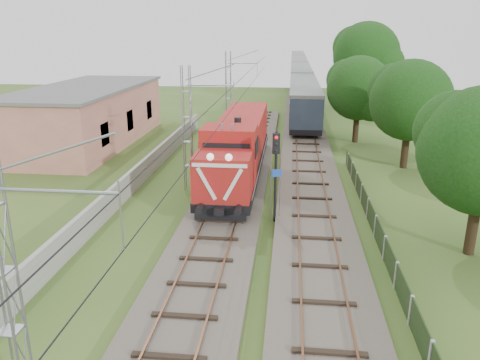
# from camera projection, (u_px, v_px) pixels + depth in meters

# --- Properties ---
(ground) EXTENTS (140.00, 140.00, 0.00)m
(ground) POSITION_uv_depth(u_px,v_px,m) (200.00, 284.00, 19.45)
(ground) COLOR #33501E
(ground) RESTS_ON ground
(track_main) EXTENTS (4.20, 70.00, 0.45)m
(track_main) POSITION_uv_depth(u_px,v_px,m) (223.00, 216.00, 26.02)
(track_main) COLOR #6B6054
(track_main) RESTS_ON ground
(track_side) EXTENTS (4.20, 80.00, 0.45)m
(track_side) POSITION_uv_depth(u_px,v_px,m) (307.00, 158.00, 37.81)
(track_side) COLOR #6B6054
(track_side) RESTS_ON ground
(catenary) EXTENTS (3.31, 70.00, 8.00)m
(catenary) POSITION_uv_depth(u_px,v_px,m) (188.00, 129.00, 29.86)
(catenary) COLOR gray
(catenary) RESTS_ON ground
(boundary_wall) EXTENTS (0.25, 40.00, 1.50)m
(boundary_wall) POSITION_uv_depth(u_px,v_px,m) (138.00, 176.00, 31.24)
(boundary_wall) COLOR #9E9E99
(boundary_wall) RESTS_ON ground
(station_building) EXTENTS (8.40, 20.40, 5.22)m
(station_building) POSITION_uv_depth(u_px,v_px,m) (88.00, 115.00, 42.89)
(station_building) COLOR tan
(station_building) RESTS_ON ground
(fence) EXTENTS (0.12, 32.00, 1.20)m
(fence) POSITION_uv_depth(u_px,v_px,m) (385.00, 248.00, 21.28)
(fence) COLOR black
(fence) RESTS_ON ground
(locomotive) EXTENTS (3.18, 18.17, 4.61)m
(locomotive) POSITION_uv_depth(u_px,v_px,m) (239.00, 146.00, 32.61)
(locomotive) COLOR black
(locomotive) RESTS_ON ground
(coach_rake) EXTENTS (3.21, 95.80, 3.71)m
(coach_rake) POSITION_uv_depth(u_px,v_px,m) (300.00, 71.00, 88.31)
(coach_rake) COLOR black
(coach_rake) RESTS_ON ground
(signal_post) EXTENTS (0.54, 0.43, 5.04)m
(signal_post) POSITION_uv_depth(u_px,v_px,m) (276.00, 161.00, 24.65)
(signal_post) COLOR black
(signal_post) RESTS_ON ground
(tree_b) EXTENTS (6.27, 5.97, 8.13)m
(tree_b) POSITION_uv_depth(u_px,v_px,m) (411.00, 101.00, 34.29)
(tree_b) COLOR #362816
(tree_b) RESTS_ON ground
(tree_c) EXTENTS (6.12, 5.83, 7.93)m
(tree_c) POSITION_uv_depth(u_px,v_px,m) (360.00, 89.00, 42.50)
(tree_c) COLOR #362816
(tree_c) RESTS_ON ground
(tree_d) EXTENTS (8.59, 8.18, 11.14)m
(tree_d) POSITION_uv_depth(u_px,v_px,m) (367.00, 56.00, 58.04)
(tree_d) COLOR #362816
(tree_d) RESTS_ON ground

